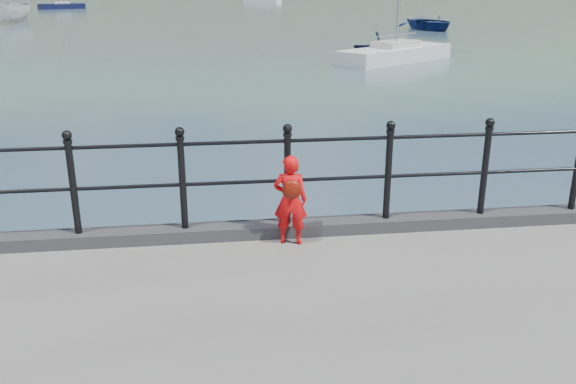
{
  "coord_description": "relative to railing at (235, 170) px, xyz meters",
  "views": [
    {
      "loc": [
        -0.26,
        -6.8,
        3.88
      ],
      "look_at": [
        0.6,
        -0.2,
        1.55
      ],
      "focal_mm": 38.0,
      "sensor_mm": 36.0,
      "label": 1
    }
  ],
  "objects": [
    {
      "name": "child",
      "position": [
        0.6,
        -0.26,
        -0.29
      ],
      "size": [
        0.43,
        0.35,
        1.05
      ],
      "rotation": [
        0.0,
        0.0,
        2.93
      ],
      "color": "red",
      "rests_on": "quay"
    },
    {
      "name": "sailboat_left",
      "position": [
        -19.6,
        82.73,
        -1.49
      ],
      "size": [
        6.11,
        4.21,
        8.42
      ],
      "rotation": [
        0.0,
        0.0,
        0.45
      ],
      "color": "black",
      "rests_on": "ground"
    },
    {
      "name": "sailboat_near",
      "position": [
        8.96,
        23.04,
        -1.48
      ],
      "size": [
        6.68,
        5.63,
        9.39
      ],
      "rotation": [
        0.0,
        0.0,
        0.63
      ],
      "color": "silver",
      "rests_on": "ground"
    },
    {
      "name": "launch_blue",
      "position": [
        17.61,
        42.04,
        -1.26
      ],
      "size": [
        4.68,
        5.97,
        1.12
      ],
      "primitive_type": "imported",
      "rotation": [
        0.0,
        0.0,
        0.16
      ],
      "color": "navy",
      "rests_on": "ground"
    },
    {
      "name": "far_shore",
      "position": [
        38.34,
        239.56,
        -24.39
      ],
      "size": [
        830.0,
        200.0,
        156.0
      ],
      "color": "#333A21",
      "rests_on": "ground"
    },
    {
      "name": "sailboat_deep",
      "position": [
        9.15,
        98.86,
        -1.48
      ],
      "size": [
        6.27,
        4.91,
        9.21
      ],
      "rotation": [
        0.0,
        0.0,
        -0.56
      ],
      "color": "white",
      "rests_on": "ground"
    },
    {
      "name": "railing",
      "position": [
        0.0,
        0.0,
        0.0
      ],
      "size": [
        18.11,
        0.11,
        1.2
      ],
      "color": "black",
      "rests_on": "kerb"
    },
    {
      "name": "launch_white",
      "position": [
        -17.85,
        53.77,
        -0.85
      ],
      "size": [
        3.76,
        5.37,
        1.95
      ],
      "primitive_type": "imported",
      "rotation": [
        0.0,
        0.0,
        -0.41
      ],
      "color": "silver",
      "rests_on": "ground"
    },
    {
      "name": "ground",
      "position": [
        -0.0,
        0.15,
        -1.82
      ],
      "size": [
        600.0,
        600.0,
        0.0
      ],
      "primitive_type": "plane",
      "color": "#2D4251",
      "rests_on": "ground"
    },
    {
      "name": "kerb",
      "position": [
        -0.0,
        -0.0,
        -0.75
      ],
      "size": [
        60.0,
        0.3,
        0.15
      ],
      "primitive_type": "cube",
      "color": "#28282B",
      "rests_on": "quay"
    },
    {
      "name": "launch_navy",
      "position": [
        8.36,
        23.79,
        -1.13
      ],
      "size": [
        3.1,
        2.84,
        1.38
      ],
      "primitive_type": "imported",
      "rotation": [
        0.0,
        0.0,
        1.32
      ],
      "color": "black",
      "rests_on": "ground"
    }
  ]
}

